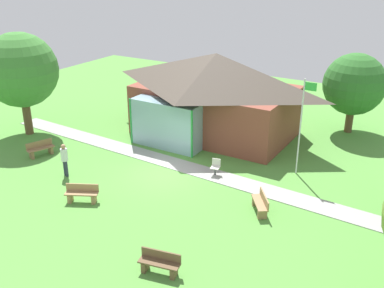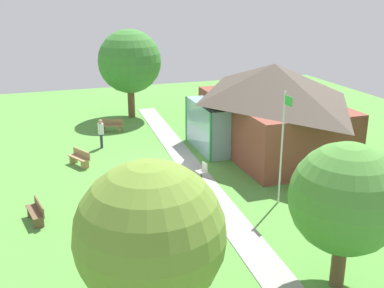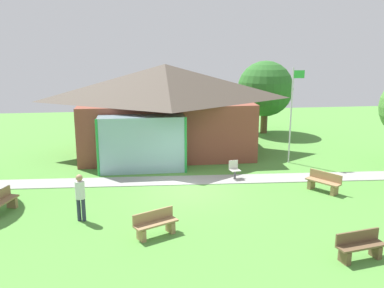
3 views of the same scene
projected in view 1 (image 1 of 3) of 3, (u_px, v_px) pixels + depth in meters
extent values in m
plane|color=#54933D|center=(166.00, 174.00, 23.33)|extent=(44.00, 44.00, 0.00)
cube|color=brown|center=(215.00, 110.00, 28.12)|extent=(9.33, 5.63, 3.07)
pyramid|color=#4C4238|center=(216.00, 70.00, 27.14)|extent=(10.33, 6.63, 2.00)
cube|color=#8CB2BF|center=(166.00, 124.00, 26.14)|extent=(4.20, 1.20, 2.77)
cylinder|color=green|center=(131.00, 121.00, 26.66)|extent=(0.12, 0.12, 2.77)
cylinder|color=green|center=(192.00, 134.00, 24.67)|extent=(0.12, 0.12, 2.77)
cube|color=#999993|center=(179.00, 165.00, 24.28)|extent=(25.23, 2.59, 0.03)
cylinder|color=silver|center=(300.00, 128.00, 22.44)|extent=(0.08, 0.08, 5.01)
cube|color=green|center=(311.00, 87.00, 21.46)|extent=(0.60, 0.02, 0.40)
cube|color=#9E7A51|center=(82.00, 193.00, 20.47)|extent=(1.54, 1.08, 0.06)
cube|color=#9E7A51|center=(94.00, 199.00, 20.53)|extent=(0.32, 0.43, 0.39)
cube|color=#9E7A51|center=(70.00, 198.00, 20.60)|extent=(0.32, 0.43, 0.39)
cube|color=#9E7A51|center=(82.00, 187.00, 20.56)|extent=(1.36, 0.74, 0.36)
cube|color=brown|center=(159.00, 263.00, 15.83)|extent=(1.56, 0.72, 0.06)
cube|color=brown|center=(174.00, 272.00, 15.75)|extent=(0.23, 0.42, 0.39)
cube|color=brown|center=(145.00, 266.00, 16.10)|extent=(0.23, 0.42, 0.39)
cube|color=brown|center=(161.00, 255.00, 15.91)|extent=(1.48, 0.35, 0.36)
cube|color=olive|center=(41.00, 148.00, 25.24)|extent=(0.92, 1.56, 0.06)
cube|color=olive|center=(51.00, 150.00, 25.66)|extent=(0.43, 0.29, 0.39)
cube|color=olive|center=(32.00, 155.00, 25.02)|extent=(0.43, 0.29, 0.39)
cube|color=olive|center=(39.00, 144.00, 25.29)|extent=(0.57, 1.43, 0.36)
cube|color=#9E7A51|center=(260.00, 203.00, 19.69)|extent=(1.23, 1.47, 0.06)
cube|color=#9E7A51|center=(262.00, 214.00, 19.28)|extent=(0.42, 0.36, 0.39)
cube|color=#9E7A51|center=(257.00, 202.00, 20.30)|extent=(0.42, 0.36, 0.39)
cube|color=#9E7A51|center=(264.00, 198.00, 19.62)|extent=(0.92, 1.25, 0.36)
cube|color=beige|center=(215.00, 168.00, 22.98)|extent=(0.52, 0.52, 0.04)
cube|color=beige|center=(216.00, 162.00, 23.07)|extent=(0.44, 0.12, 0.40)
cylinder|color=#4C4C51|center=(215.00, 172.00, 23.07)|extent=(0.10, 0.10, 0.42)
cylinder|color=#4C4C51|center=(215.00, 175.00, 23.14)|extent=(0.36, 0.36, 0.02)
cylinder|color=#2D3347|center=(65.00, 168.00, 23.02)|extent=(0.14, 0.14, 0.85)
cylinder|color=#2D3347|center=(67.00, 169.00, 22.90)|extent=(0.14, 0.14, 0.85)
cylinder|color=silver|center=(64.00, 155.00, 22.67)|extent=(0.34, 0.34, 0.65)
sphere|color=tan|center=(63.00, 147.00, 22.50)|extent=(0.24, 0.24, 0.24)
cylinder|color=brown|center=(349.00, 119.00, 28.60)|extent=(0.47, 0.47, 1.69)
sphere|color=#2D6B28|center=(354.00, 84.00, 27.72)|extent=(3.81, 3.81, 3.81)
cylinder|color=brown|center=(27.00, 115.00, 28.16)|extent=(0.50, 0.50, 2.40)
sphere|color=#3D7F33|center=(20.00, 70.00, 27.05)|extent=(4.50, 4.50, 4.50)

